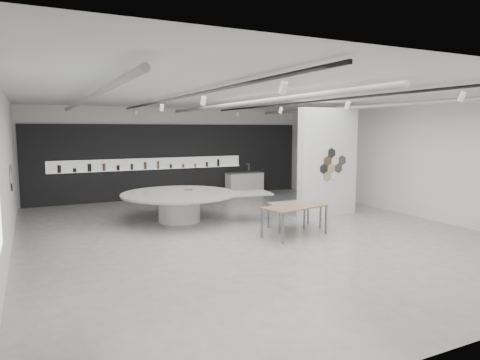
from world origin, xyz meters
name	(u,v)px	position (x,y,z in m)	size (l,w,h in m)	color
room	(246,159)	(-0.09, 0.00, 2.07)	(12.02, 14.02, 3.82)	#AAA6A0
back_wall_display	(172,161)	(-0.08, 6.93, 1.54)	(11.80, 0.27, 3.10)	black
partition_column	(328,162)	(3.50, 1.00, 1.80)	(2.20, 0.38, 3.60)	white
display_island	(182,203)	(-1.27, 2.16, 0.60)	(4.84, 4.15, 0.92)	white
sample_table_wood	(295,208)	(0.90, -0.97, 0.77)	(1.93, 1.27, 0.83)	#886446
sample_table_stone	(295,205)	(1.43, -0.17, 0.69)	(1.49, 0.77, 0.76)	gray
kitchen_counter	(245,183)	(3.15, 6.52, 0.48)	(1.71, 0.70, 1.34)	white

